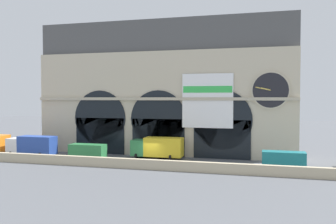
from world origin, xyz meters
name	(u,v)px	position (x,y,z in m)	size (l,w,h in m)	color
ground_plane	(148,162)	(0.00, 0.00, 0.00)	(200.00, 200.00, 0.00)	#54565B
quay_parapet_wall	(135,164)	(0.00, -5.14, 0.63)	(90.00, 0.70, 1.26)	#BCAD8C
station_building	(163,90)	(0.05, 7.22, 10.07)	(40.44, 4.83, 20.91)	beige
box_truck_west	(32,145)	(-18.19, -0.44, 1.70)	(7.50, 2.91, 3.12)	white
van_midwest	(88,151)	(-8.95, -0.50, 1.25)	(5.20, 2.48, 2.20)	#2D7A42
box_truck_center	(158,147)	(0.67, 2.58, 1.70)	(7.50, 2.91, 3.12)	#2D7A42
van_east	(284,159)	(17.93, -0.55, 1.25)	(5.20, 2.48, 2.20)	#19727A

